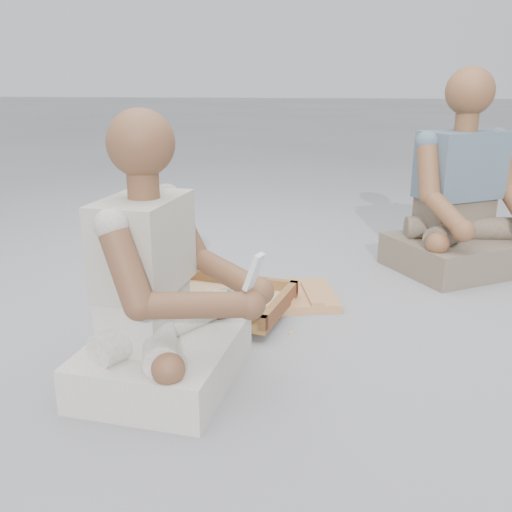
# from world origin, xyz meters

# --- Properties ---
(ground) EXTENTS (60.00, 60.00, 0.00)m
(ground) POSITION_xyz_m (0.00, 0.00, 0.00)
(ground) COLOR gray
(ground) RESTS_ON ground
(carved_panel) EXTENTS (0.62, 0.48, 0.04)m
(carved_panel) POSITION_xyz_m (-0.00, 0.49, 0.02)
(carved_panel) COLOR #A1763E
(carved_panel) RESTS_ON ground
(tool_tray) EXTENTS (0.63, 0.54, 0.07)m
(tool_tray) POSITION_xyz_m (-0.20, 0.31, 0.06)
(tool_tray) COLOR brown
(tool_tray) RESTS_ON carved_panel
(chisel_0) EXTENTS (0.19, 0.14, 0.02)m
(chisel_0) POSITION_xyz_m (-0.07, 0.32, 0.07)
(chisel_0) COLOR white
(chisel_0) RESTS_ON tool_tray
(chisel_1) EXTENTS (0.19, 0.14, 0.02)m
(chisel_1) POSITION_xyz_m (-0.01, 0.15, 0.07)
(chisel_1) COLOR white
(chisel_1) RESTS_ON tool_tray
(chisel_2) EXTENTS (0.14, 0.19, 0.02)m
(chisel_2) POSITION_xyz_m (-0.28, 0.18, 0.08)
(chisel_2) COLOR white
(chisel_2) RESTS_ON tool_tray
(chisel_3) EXTENTS (0.13, 0.20, 0.02)m
(chisel_3) POSITION_xyz_m (-0.07, 0.39, 0.08)
(chisel_3) COLOR white
(chisel_3) RESTS_ON tool_tray
(chisel_4) EXTENTS (0.06, 0.22, 0.02)m
(chisel_4) POSITION_xyz_m (-0.10, 0.30, 0.08)
(chisel_4) COLOR white
(chisel_4) RESTS_ON tool_tray
(chisel_5) EXTENTS (0.20, 0.12, 0.02)m
(chisel_5) POSITION_xyz_m (-0.10, 0.45, 0.07)
(chisel_5) COLOR white
(chisel_5) RESTS_ON tool_tray
(chisel_6) EXTENTS (0.21, 0.10, 0.02)m
(chisel_6) POSITION_xyz_m (-0.10, 0.31, 0.08)
(chisel_6) COLOR white
(chisel_6) RESTS_ON tool_tray
(chisel_7) EXTENTS (0.22, 0.06, 0.02)m
(chisel_7) POSITION_xyz_m (-0.25, 0.37, 0.07)
(chisel_7) COLOR white
(chisel_7) RESTS_ON tool_tray
(chisel_8) EXTENTS (0.08, 0.22, 0.02)m
(chisel_8) POSITION_xyz_m (-0.23, 0.11, 0.08)
(chisel_8) COLOR white
(chisel_8) RESTS_ON tool_tray
(chisel_9) EXTENTS (0.12, 0.20, 0.02)m
(chisel_9) POSITION_xyz_m (-0.26, 0.33, 0.07)
(chisel_9) COLOR white
(chisel_9) RESTS_ON tool_tray
(wood_chip_0) EXTENTS (0.02, 0.02, 0.00)m
(wood_chip_0) POSITION_xyz_m (-0.35, 0.52, 0.00)
(wood_chip_0) COLOR tan
(wood_chip_0) RESTS_ON ground
(wood_chip_1) EXTENTS (0.02, 0.02, 0.00)m
(wood_chip_1) POSITION_xyz_m (-0.26, 0.44, 0.00)
(wood_chip_1) COLOR tan
(wood_chip_1) RESTS_ON ground
(wood_chip_2) EXTENTS (0.02, 0.02, 0.00)m
(wood_chip_2) POSITION_xyz_m (0.10, 0.43, 0.00)
(wood_chip_2) COLOR tan
(wood_chip_2) RESTS_ON ground
(wood_chip_3) EXTENTS (0.02, 0.02, 0.00)m
(wood_chip_3) POSITION_xyz_m (-0.54, 0.59, 0.00)
(wood_chip_3) COLOR tan
(wood_chip_3) RESTS_ON ground
(wood_chip_4) EXTENTS (0.02, 0.02, 0.00)m
(wood_chip_4) POSITION_xyz_m (0.11, 0.15, 0.00)
(wood_chip_4) COLOR tan
(wood_chip_4) RESTS_ON ground
(wood_chip_5) EXTENTS (0.02, 0.02, 0.00)m
(wood_chip_5) POSITION_xyz_m (-0.05, 0.31, 0.00)
(wood_chip_5) COLOR tan
(wood_chip_5) RESTS_ON ground
(wood_chip_6) EXTENTS (0.02, 0.02, 0.00)m
(wood_chip_6) POSITION_xyz_m (-0.35, 0.55, 0.00)
(wood_chip_6) COLOR tan
(wood_chip_6) RESTS_ON ground
(wood_chip_7) EXTENTS (0.02, 0.02, 0.00)m
(wood_chip_7) POSITION_xyz_m (-0.43, 0.34, 0.00)
(wood_chip_7) COLOR tan
(wood_chip_7) RESTS_ON ground
(wood_chip_8) EXTENTS (0.02, 0.02, 0.00)m
(wood_chip_8) POSITION_xyz_m (-0.37, 0.67, 0.00)
(wood_chip_8) COLOR tan
(wood_chip_8) RESTS_ON ground
(wood_chip_9) EXTENTS (0.02, 0.02, 0.00)m
(wood_chip_9) POSITION_xyz_m (-0.46, 0.35, 0.00)
(wood_chip_9) COLOR tan
(wood_chip_9) RESTS_ON ground
(wood_chip_10) EXTENTS (0.02, 0.02, 0.00)m
(wood_chip_10) POSITION_xyz_m (-0.38, 0.53, 0.00)
(wood_chip_10) COLOR tan
(wood_chip_10) RESTS_ON ground
(wood_chip_11) EXTENTS (0.02, 0.02, 0.00)m
(wood_chip_11) POSITION_xyz_m (0.10, 0.47, 0.00)
(wood_chip_11) COLOR tan
(wood_chip_11) RESTS_ON ground
(wood_chip_12) EXTENTS (0.02, 0.02, 0.00)m
(wood_chip_12) POSITION_xyz_m (-0.21, 0.08, 0.00)
(wood_chip_12) COLOR tan
(wood_chip_12) RESTS_ON ground
(wood_chip_13) EXTENTS (0.02, 0.02, 0.00)m
(wood_chip_13) POSITION_xyz_m (-0.55, 0.17, 0.00)
(wood_chip_13) COLOR tan
(wood_chip_13) RESTS_ON ground
(wood_chip_14) EXTENTS (0.02, 0.02, 0.00)m
(wood_chip_14) POSITION_xyz_m (-0.07, 0.59, 0.00)
(wood_chip_14) COLOR tan
(wood_chip_14) RESTS_ON ground
(craftsman) EXTENTS (0.61, 0.61, 0.87)m
(craftsman) POSITION_xyz_m (-0.28, -0.26, 0.30)
(craftsman) COLOR silver
(craftsman) RESTS_ON ground
(companion) EXTENTS (0.82, 0.78, 1.01)m
(companion) POSITION_xyz_m (0.90, 1.08, 0.34)
(companion) COLOR #746454
(companion) RESTS_ON ground
(mobile_phone) EXTENTS (0.07, 0.06, 0.11)m
(mobile_phone) POSITION_xyz_m (0.03, -0.35, 0.42)
(mobile_phone) COLOR silver
(mobile_phone) RESTS_ON craftsman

